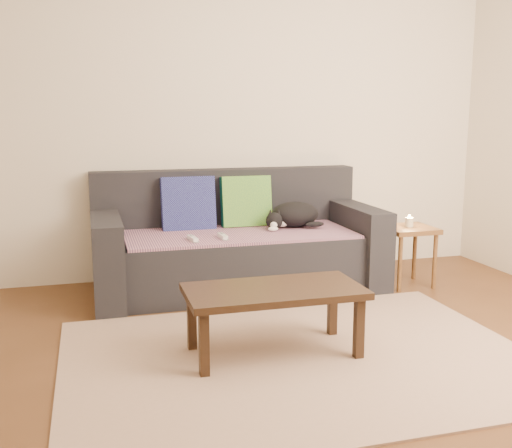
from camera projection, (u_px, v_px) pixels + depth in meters
name	position (u px, v px, depth m)	size (l,w,h in m)	color
ground	(310.00, 370.00, 3.08)	(4.50, 4.50, 0.00)	brown
back_wall	(223.00, 114.00, 4.73)	(4.50, 0.04, 2.60)	beige
sofa	(236.00, 247.00, 4.51)	(2.10, 0.94, 0.87)	#232328
throw_blanket	(239.00, 234.00, 4.40)	(1.66, 0.74, 0.02)	#4C2D54
cushion_navy	(188.00, 204.00, 4.52)	(0.40, 0.10, 0.40)	#191354
cushion_green	(246.00, 201.00, 4.64)	(0.39, 0.10, 0.39)	#0D563C
cat	(293.00, 215.00, 4.59)	(0.48, 0.36, 0.20)	black
wii_remote_a	(193.00, 239.00, 4.11)	(0.15, 0.04, 0.03)	white
wii_remote_b	(223.00, 236.00, 4.18)	(0.15, 0.04, 0.03)	white
side_table	(408.00, 237.00, 4.55)	(0.36, 0.36, 0.45)	brown
candle	(409.00, 222.00, 4.53)	(0.06, 0.06, 0.09)	beige
rug	(300.00, 358.00, 3.22)	(2.50, 1.80, 0.01)	tan
coffee_table	(274.00, 296.00, 3.22)	(0.95, 0.48, 0.38)	black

